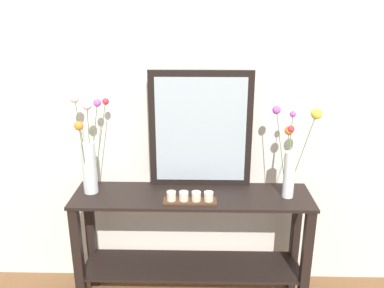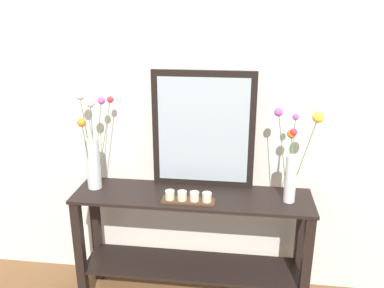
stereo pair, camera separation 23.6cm
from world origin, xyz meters
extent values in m
cube|color=silver|center=(0.00, 0.31, 1.35)|extent=(6.40, 0.08, 2.70)
cube|color=black|center=(0.00, 0.00, 0.78)|extent=(1.48, 0.37, 0.02)
cube|color=black|center=(0.00, 0.00, 0.27)|extent=(1.42, 0.33, 0.02)
cube|color=black|center=(-0.70, -0.15, 0.39)|extent=(0.06, 0.06, 0.77)
cube|color=black|center=(0.70, -0.15, 0.39)|extent=(0.06, 0.06, 0.77)
cube|color=black|center=(-0.70, 0.15, 0.39)|extent=(0.06, 0.06, 0.77)
cube|color=black|center=(0.70, 0.15, 0.39)|extent=(0.06, 0.06, 0.77)
cube|color=black|center=(0.05, 0.16, 1.17)|extent=(0.64, 0.03, 0.75)
cube|color=#9EADB7|center=(0.05, 0.14, 1.17)|extent=(0.56, 0.00, 0.67)
cylinder|color=silver|center=(-0.63, 0.03, 0.96)|extent=(0.09, 0.09, 0.33)
cylinder|color=#4C753D|center=(-0.66, 0.05, 1.10)|extent=(0.08, 0.05, 0.57)
sphere|color=silver|center=(-0.70, 0.07, 1.38)|extent=(0.06, 0.06, 0.06)
cylinder|color=#4C753D|center=(-0.57, 0.08, 1.08)|extent=(0.10, 0.09, 0.54)
sphere|color=red|center=(-0.53, 0.12, 1.35)|extent=(0.04, 0.04, 0.04)
cylinder|color=#4C753D|center=(-0.65, -0.02, 1.03)|extent=(0.01, 0.09, 0.44)
sphere|color=orange|center=(-0.65, -0.06, 1.25)|extent=(0.05, 0.05, 0.05)
cylinder|color=#4C753D|center=(-0.60, 0.05, 1.08)|extent=(0.08, 0.05, 0.54)
sphere|color=#B24CB7|center=(-0.56, 0.07, 1.35)|extent=(0.05, 0.05, 0.05)
cylinder|color=#4C753D|center=(-0.62, 0.02, 1.08)|extent=(0.03, 0.04, 0.55)
sphere|color=silver|center=(-0.61, 0.00, 1.36)|extent=(0.06, 0.06, 0.06)
cylinder|color=silver|center=(0.59, -0.01, 0.94)|extent=(0.07, 0.07, 0.29)
cylinder|color=#4C753D|center=(0.59, 0.01, 1.01)|extent=(0.01, 0.07, 0.40)
sphere|color=red|center=(0.59, 0.05, 1.21)|extent=(0.04, 0.04, 0.04)
cylinder|color=#4C753D|center=(0.58, 0.02, 1.05)|extent=(0.03, 0.07, 0.49)
sphere|color=#B24CB7|center=(0.59, 0.05, 1.30)|extent=(0.04, 0.04, 0.04)
cylinder|color=#4C753D|center=(0.58, 0.02, 1.00)|extent=(0.01, 0.08, 0.38)
sphere|color=orange|center=(0.58, 0.06, 1.19)|extent=(0.05, 0.05, 0.05)
cylinder|color=#4C753D|center=(0.53, 0.01, 1.07)|extent=(0.08, 0.07, 0.51)
sphere|color=#B24CB7|center=(0.49, 0.05, 1.32)|extent=(0.05, 0.05, 0.05)
cylinder|color=#4C753D|center=(0.64, -0.04, 1.07)|extent=(0.12, 0.07, 0.52)
sphere|color=yellow|center=(0.70, -0.07, 1.33)|extent=(0.06, 0.06, 0.06)
cube|color=#472D1C|center=(-0.01, -0.10, 0.80)|extent=(0.32, 0.09, 0.01)
cylinder|color=beige|center=(-0.12, -0.10, 0.83)|extent=(0.06, 0.06, 0.05)
cylinder|color=beige|center=(-0.05, -0.10, 0.83)|extent=(0.06, 0.06, 0.05)
cylinder|color=beige|center=(0.03, -0.10, 0.83)|extent=(0.06, 0.06, 0.05)
cylinder|color=beige|center=(0.10, -0.10, 0.83)|extent=(0.06, 0.06, 0.05)
camera|label=1|loc=(0.05, -2.23, 1.89)|focal=37.37mm
camera|label=2|loc=(0.28, -2.22, 1.89)|focal=37.37mm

